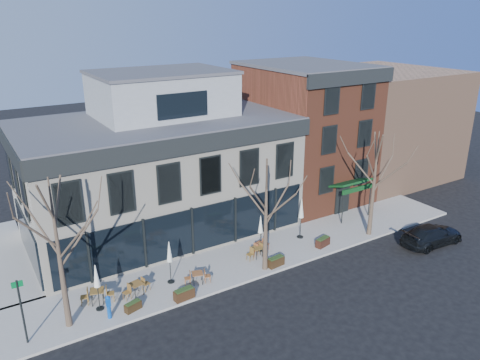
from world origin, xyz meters
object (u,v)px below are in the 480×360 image
call_box (109,306)px  cafe_set_0 (97,295)px  umbrella_0 (96,278)px  parked_sedan (432,235)px

call_box → cafe_set_0: bearing=94.0°
call_box → cafe_set_0: 1.69m
cafe_set_0 → umbrella_0: umbrella_0 is taller
cafe_set_0 → umbrella_0: bearing=-98.1°
parked_sedan → call_box: (-21.26, 3.34, 0.17)m
parked_sedan → umbrella_0: size_ratio=1.79×
parked_sedan → call_box: 21.52m
call_box → cafe_set_0: call_box is taller
parked_sedan → cafe_set_0: 21.95m
parked_sedan → umbrella_0: 21.94m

